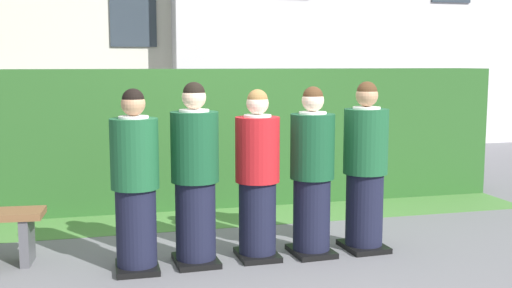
{
  "coord_description": "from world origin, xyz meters",
  "views": [
    {
      "loc": [
        -1.38,
        -5.31,
        1.77
      ],
      "look_at": [
        0.0,
        0.0,
        1.05
      ],
      "focal_mm": 43.77,
      "sensor_mm": 36.0,
      "label": 1
    }
  ],
  "objects_px": {
    "student_front_row_3": "(312,176)",
    "student_front_row_4": "(365,171)",
    "student_in_red_blazer": "(257,179)",
    "student_front_row_1": "(195,179)",
    "student_front_row_0": "(135,185)"
  },
  "relations": [
    {
      "from": "student_front_row_0",
      "to": "student_front_row_4",
      "type": "xyz_separation_m",
      "value": [
        2.13,
        0.08,
        0.02
      ]
    },
    {
      "from": "student_front_row_4",
      "to": "student_in_red_blazer",
      "type": "bearing_deg",
      "value": -179.98
    },
    {
      "from": "student_front_row_3",
      "to": "student_front_row_4",
      "type": "xyz_separation_m",
      "value": [
        0.54,
        0.02,
        0.02
      ]
    },
    {
      "from": "student_front_row_3",
      "to": "student_front_row_4",
      "type": "bearing_deg",
      "value": 2.35
    },
    {
      "from": "student_front_row_1",
      "to": "student_front_row_4",
      "type": "height_order",
      "value": "student_front_row_1"
    },
    {
      "from": "student_front_row_1",
      "to": "student_front_row_4",
      "type": "distance_m",
      "value": 1.62
    },
    {
      "from": "student_in_red_blazer",
      "to": "student_front_row_1",
      "type": "bearing_deg",
      "value": -177.76
    },
    {
      "from": "student_front_row_1",
      "to": "student_front_row_3",
      "type": "xyz_separation_m",
      "value": [
        1.08,
        0.0,
        -0.02
      ]
    },
    {
      "from": "student_front_row_1",
      "to": "student_in_red_blazer",
      "type": "xyz_separation_m",
      "value": [
        0.57,
        0.02,
        -0.03
      ]
    },
    {
      "from": "student_front_row_1",
      "to": "student_front_row_4",
      "type": "xyz_separation_m",
      "value": [
        1.62,
        0.02,
        -0.0
      ]
    },
    {
      "from": "student_in_red_blazer",
      "to": "student_front_row_4",
      "type": "distance_m",
      "value": 1.05
    },
    {
      "from": "student_front_row_4",
      "to": "student_front_row_0",
      "type": "bearing_deg",
      "value": -177.82
    },
    {
      "from": "student_front_row_3",
      "to": "student_front_row_4",
      "type": "height_order",
      "value": "student_front_row_4"
    },
    {
      "from": "student_front_row_1",
      "to": "student_in_red_blazer",
      "type": "bearing_deg",
      "value": 2.24
    },
    {
      "from": "student_front_row_1",
      "to": "student_front_row_3",
      "type": "distance_m",
      "value": 1.08
    }
  ]
}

